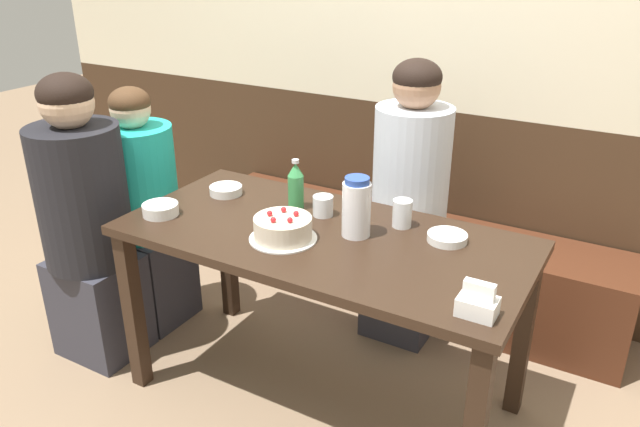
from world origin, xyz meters
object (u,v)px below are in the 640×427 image
object	(u,v)px
water_pitcher	(356,207)
bowl_soup_white	(447,238)
bench_seat	(405,262)
soju_bottle	(296,185)
glass_tumbler_short	(402,213)
napkin_holder	(478,303)
bowl_rice_small	(161,209)
person_grey_tee	(409,209)
person_pale_blue_shirt	(87,224)
person_teal_shirt	(144,216)
birthday_cake	(283,229)
bowl_side_dish	(226,190)
glass_water_tall	(323,206)

from	to	relation	value
water_pitcher	bowl_soup_white	xyz separation A→B (m)	(0.30, 0.11, -0.09)
bench_seat	soju_bottle	world-z (taller)	soju_bottle
soju_bottle	glass_tumbler_short	distance (m)	0.43
bench_seat	napkin_holder	xyz separation A→B (m)	(0.64, -1.07, 0.54)
bowl_soup_white	bowl_rice_small	xyz separation A→B (m)	(-1.03, -0.33, 0.01)
napkin_holder	person_grey_tee	distance (m)	1.03
person_pale_blue_shirt	person_grey_tee	distance (m)	1.36
glass_tumbler_short	person_grey_tee	distance (m)	0.47
person_pale_blue_shirt	glass_tumbler_short	bearing A→B (deg)	18.56
bowl_rice_small	person_teal_shirt	distance (m)	0.51
bench_seat	person_grey_tee	world-z (taller)	person_grey_tee
water_pitcher	bowl_rice_small	world-z (taller)	water_pitcher
soju_bottle	bowl_rice_small	xyz separation A→B (m)	(-0.41, -0.32, -0.07)
birthday_cake	person_pale_blue_shirt	size ratio (longest dim) A/B	0.19
water_pitcher	napkin_holder	size ratio (longest dim) A/B	1.99
soju_bottle	person_pale_blue_shirt	xyz separation A→B (m)	(-0.79, -0.36, -0.21)
bench_seat	person_teal_shirt	distance (m)	1.28
bowl_rice_small	person_grey_tee	world-z (taller)	person_grey_tee
birthday_cake	water_pitcher	size ratio (longest dim) A/B	1.10
birthday_cake	glass_tumbler_short	distance (m)	0.44
birthday_cake	bowl_side_dish	distance (m)	0.49
napkin_holder	bowl_soup_white	size ratio (longest dim) A/B	0.79
person_pale_blue_shirt	person_teal_shirt	bearing A→B (deg)	90.00
napkin_holder	glass_water_tall	distance (m)	0.81
glass_tumbler_short	person_pale_blue_shirt	distance (m)	1.30
napkin_holder	person_pale_blue_shirt	bearing A→B (deg)	178.97
water_pitcher	person_pale_blue_shirt	world-z (taller)	person_pale_blue_shirt
water_pitcher	person_teal_shirt	distance (m)	1.15
bench_seat	glass_water_tall	size ratio (longest dim) A/B	26.69
water_pitcher	person_grey_tee	xyz separation A→B (m)	(-0.02, 0.57, -0.23)
person_teal_shirt	bowl_soup_white	bearing A→B (deg)	2.58
glass_water_tall	person_pale_blue_shirt	size ratio (longest dim) A/B	0.06
napkin_holder	glass_water_tall	xyz separation A→B (m)	(-0.72, 0.38, 0.00)
glass_water_tall	person_pale_blue_shirt	xyz separation A→B (m)	(-0.92, -0.35, -0.15)
water_pitcher	bowl_soup_white	distance (m)	0.33
soju_bottle	napkin_holder	size ratio (longest dim) A/B	1.82
glass_water_tall	glass_tumbler_short	size ratio (longest dim) A/B	0.76
bowl_soup_white	person_teal_shirt	distance (m)	1.42
soju_bottle	glass_tumbler_short	bearing A→B (deg)	6.44
bowl_side_dish	glass_water_tall	xyz separation A→B (m)	(0.45, 0.01, 0.02)
bowl_soup_white	bowl_rice_small	world-z (taller)	bowl_rice_small
bowl_rice_small	person_grey_tee	size ratio (longest dim) A/B	0.11
bench_seat	water_pitcher	world-z (taller)	water_pitcher
glass_tumbler_short	person_grey_tee	xyz separation A→B (m)	(-0.14, 0.42, -0.17)
napkin_holder	bowl_side_dish	xyz separation A→B (m)	(-1.17, 0.37, -0.02)
person_teal_shirt	bowl_side_dish	bearing A→B (deg)	3.24
bench_seat	bowl_soup_white	xyz separation A→B (m)	(0.41, -0.67, 0.52)
bowl_rice_small	bowl_soup_white	bearing A→B (deg)	17.78
bowl_side_dish	glass_tumbler_short	size ratio (longest dim) A/B	1.30
napkin_holder	glass_tumbler_short	size ratio (longest dim) A/B	1.07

